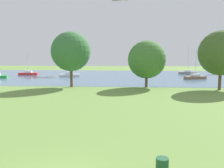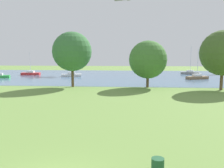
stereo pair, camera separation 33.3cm
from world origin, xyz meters
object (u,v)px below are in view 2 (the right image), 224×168
Objects in this scene: tree_west_near at (148,60)px; sailboat_red at (31,73)px; sailboat_gray at (190,73)px; sailboat_brown at (197,77)px; litter_bin at (158,167)px; sailboat_white at (71,75)px; tree_mid_shore at (223,53)px; tree_east_far at (72,52)px.

sailboat_red is at bearing 144.10° from tree_west_near.
sailboat_gray reaches higher than sailboat_red.
sailboat_gray is at bearing 63.52° from tree_west_near.
sailboat_gray reaches higher than sailboat_brown.
sailboat_brown is at bearing -9.71° from sailboat_red.
litter_bin is 48.22m from sailboat_white.
sailboat_red is (-27.46, 49.06, 0.05)m from litter_bin.
tree_west_near reaches higher than sailboat_red.
sailboat_red is at bearing 119.24° from litter_bin.
sailboat_red is (-40.66, 6.96, -0.01)m from sailboat_brown.
tree_west_near is at bearing -45.59° from sailboat_white.
sailboat_red is 0.67× the size of tree_mid_shore.
sailboat_red reaches higher than litter_bin.
litter_bin is 0.11× the size of tree_west_near.
tree_mid_shore is (-2.48, -28.73, 5.06)m from sailboat_gray.
sailboat_red is 0.77× the size of sailboat_gray.
sailboat_white is at bearing 173.07° from sailboat_brown.
tree_mid_shore is (12.34, 26.18, 5.13)m from litter_bin.
tree_west_near is at bearing -35.90° from sailboat_red.
sailboat_brown is 0.72× the size of tree_east_far.
sailboat_white is 31.87m from sailboat_gray.
litter_bin is 28.45m from tree_west_near.
sailboat_brown is 0.73× the size of tree_mid_shore.
litter_bin is at bearing -107.40° from sailboat_brown.
tree_east_far reaches higher than sailboat_red.
sailboat_red is 42.69m from sailboat_gray.
sailboat_white is (-15.67, 45.61, 0.06)m from litter_bin.
sailboat_brown reaches higher than sailboat_red.
sailboat_brown is 12.91m from sailboat_gray.
litter_bin is 0.12× the size of sailboat_white.
tree_mid_shore reaches higher than litter_bin.
tree_mid_shore reaches higher than sailboat_brown.
sailboat_white reaches higher than litter_bin.
tree_east_far is at bearing 111.29° from litter_bin.
sailboat_white is 19.25m from tree_east_far.
sailboat_brown reaches higher than litter_bin.
tree_mid_shore is at bearing -10.11° from tree_west_near.
tree_east_far is (16.65, -21.30, 5.34)m from sailboat_red.
litter_bin is 29.39m from tree_mid_shore.
tree_east_far is 1.19× the size of tree_west_near.
tree_mid_shore reaches higher than sailboat_red.
sailboat_white is at bearing 134.41° from tree_west_near.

